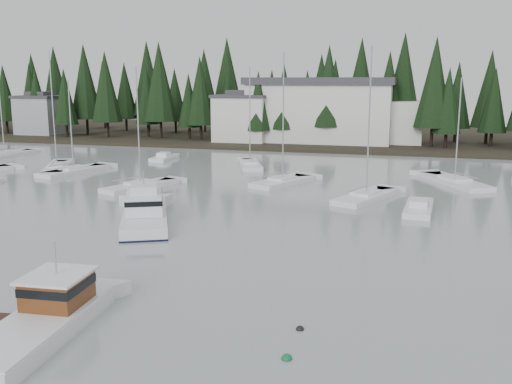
# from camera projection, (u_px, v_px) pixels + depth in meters

# --- Properties ---
(far_shore_land) EXTENTS (240.00, 54.00, 1.00)m
(far_shore_land) POSITION_uv_depth(u_px,v_px,m) (357.00, 137.00, 111.51)
(far_shore_land) COLOR black
(far_shore_land) RESTS_ON ground
(conifer_treeline) EXTENTS (200.00, 22.00, 20.00)m
(conifer_treeline) POSITION_uv_depth(u_px,v_px,m) (351.00, 143.00, 101.14)
(conifer_treeline) COLOR black
(conifer_treeline) RESTS_ON ground
(house_west) EXTENTS (9.54, 7.42, 8.75)m
(house_west) POSITION_uv_depth(u_px,v_px,m) (242.00, 117.00, 98.49)
(house_west) COLOR silver
(house_west) RESTS_ON ground
(house_far_west) EXTENTS (8.48, 7.42, 8.25)m
(house_far_west) POSITION_uv_depth(u_px,v_px,m) (41.00, 114.00, 111.75)
(house_far_west) COLOR #999EA0
(house_far_west) RESTS_ON ground
(harbor_inn) EXTENTS (29.50, 11.50, 10.90)m
(harbor_inn) POSITION_uv_depth(u_px,v_px,m) (332.00, 111.00, 97.36)
(harbor_inn) COLOR silver
(harbor_inn) RESTS_ON ground
(lobster_boat_brown) EXTENTS (5.06, 9.15, 4.42)m
(lobster_boat_brown) POSITION_uv_depth(u_px,v_px,m) (41.00, 322.00, 25.22)
(lobster_boat_brown) COLOR white
(lobster_boat_brown) RESTS_ON ground
(cabin_cruiser_center) EXTENTS (7.74, 11.21, 4.65)m
(cabin_cruiser_center) POSITION_uv_depth(u_px,v_px,m) (145.00, 214.00, 44.66)
(cabin_cruiser_center) COLOR white
(cabin_cruiser_center) RESTS_ON ground
(sailboat_0) EXTENTS (5.67, 9.03, 12.87)m
(sailboat_0) POSITION_uv_depth(u_px,v_px,m) (141.00, 188.00, 58.92)
(sailboat_0) COLOR white
(sailboat_0) RESTS_ON ground
(sailboat_1) EXTENTS (4.82, 9.83, 11.53)m
(sailboat_1) POSITION_uv_depth(u_px,v_px,m) (74.00, 172.00, 68.71)
(sailboat_1) COLOR white
(sailboat_1) RESTS_ON ground
(sailboat_2) EXTENTS (7.60, 10.77, 11.81)m
(sailboat_2) POSITION_uv_depth(u_px,v_px,m) (454.00, 183.00, 61.55)
(sailboat_2) COLOR white
(sailboat_2) RESTS_ON ground
(sailboat_5) EXTENTS (5.88, 8.85, 14.40)m
(sailboat_5) POSITION_uv_depth(u_px,v_px,m) (283.00, 183.00, 61.46)
(sailboat_5) COLOR white
(sailboat_5) RESTS_ON ground
(sailboat_8) EXTENTS (5.62, 9.21, 13.16)m
(sailboat_8) POSITION_uv_depth(u_px,v_px,m) (250.00, 166.00, 73.67)
(sailboat_8) COLOR white
(sailboat_8) RESTS_ON ground
(sailboat_10) EXTENTS (3.46, 11.17, 11.93)m
(sailboat_10) POSITION_uv_depth(u_px,v_px,m) (5.00, 156.00, 83.22)
(sailboat_10) COLOR white
(sailboat_10) RESTS_ON ground
(sailboat_11) EXTENTS (5.81, 9.38, 14.56)m
(sailboat_11) POSITION_uv_depth(u_px,v_px,m) (366.00, 198.00, 53.62)
(sailboat_11) COLOR white
(sailboat_11) RESTS_ON ground
(sailboat_12) EXTENTS (7.13, 10.66, 15.03)m
(sailboat_12) POSITION_uv_depth(u_px,v_px,m) (57.00, 169.00, 71.17)
(sailboat_12) COLOR white
(sailboat_12) RESTS_ON ground
(runabout_1) EXTENTS (2.57, 6.67, 1.42)m
(runabout_1) POSITION_uv_depth(u_px,v_px,m) (418.00, 210.00, 48.59)
(runabout_1) COLOR white
(runabout_1) RESTS_ON ground
(runabout_3) EXTENTS (2.44, 5.71, 1.42)m
(runabout_3) POSITION_uv_depth(u_px,v_px,m) (164.00, 159.00, 79.96)
(runabout_3) COLOR white
(runabout_3) RESTS_ON ground
(mooring_buoy_green) EXTENTS (0.45, 0.45, 0.45)m
(mooring_buoy_green) POSITION_uv_depth(u_px,v_px,m) (287.00, 359.00, 22.94)
(mooring_buoy_green) COLOR #145933
(mooring_buoy_green) RESTS_ON ground
(mooring_buoy_dark) EXTENTS (0.38, 0.38, 0.38)m
(mooring_buoy_dark) POSITION_uv_depth(u_px,v_px,m) (300.00, 330.00, 25.65)
(mooring_buoy_dark) COLOR black
(mooring_buoy_dark) RESTS_ON ground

